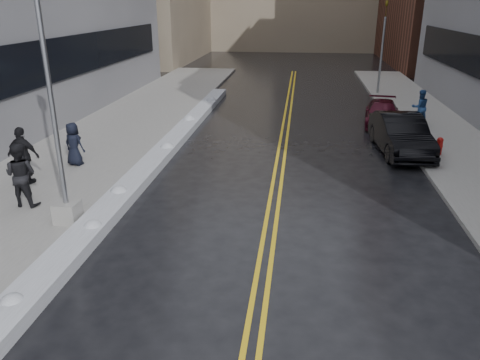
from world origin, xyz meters
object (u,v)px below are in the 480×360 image
(traffic_signal, at_px, (383,44))
(pedestrian_d, at_px, (24,156))
(fire_hydrant, at_px, (440,145))
(pedestrian_c, at_px, (74,144))
(pedestrian_east, at_px, (420,107))
(car_black, at_px, (401,134))
(pedestrian_b, at_px, (21,175))
(car_maroon, at_px, (382,113))
(lamppost, at_px, (57,142))

(traffic_signal, relative_size, pedestrian_d, 2.98)
(fire_hydrant, distance_m, pedestrian_c, 14.72)
(traffic_signal, bearing_deg, pedestrian_east, -85.00)
(traffic_signal, xyz_separation_m, pedestrian_d, (-14.64, -19.30, -2.25))
(pedestrian_east, bearing_deg, traffic_signal, -96.66)
(pedestrian_d, height_order, car_black, pedestrian_d)
(pedestrian_b, relative_size, car_maroon, 0.48)
(pedestrian_d, distance_m, pedestrian_east, 18.60)
(fire_hydrant, distance_m, car_maroon, 5.65)
(pedestrian_east, distance_m, car_maroon, 1.86)
(pedestrian_east, xyz_separation_m, car_maroon, (-1.78, 0.33, -0.43))
(lamppost, relative_size, pedestrian_b, 3.81)
(pedestrian_c, height_order, car_black, pedestrian_c)
(pedestrian_d, bearing_deg, pedestrian_b, 123.37)
(fire_hydrant, distance_m, traffic_signal, 14.30)
(fire_hydrant, bearing_deg, pedestrian_c, -167.41)
(pedestrian_d, bearing_deg, traffic_signal, -122.47)
(traffic_signal, bearing_deg, pedestrian_d, -127.18)
(traffic_signal, relative_size, car_black, 1.20)
(lamppost, height_order, pedestrian_d, lamppost)
(car_maroon, bearing_deg, traffic_signal, 90.73)
(pedestrian_c, relative_size, pedestrian_d, 0.83)
(pedestrian_d, bearing_deg, fire_hydrant, -156.00)
(car_black, xyz_separation_m, car_maroon, (0.00, 4.98, -0.21))
(lamppost, xyz_separation_m, traffic_signal, (11.80, 22.00, 0.87))
(pedestrian_b, distance_m, pedestrian_d, 2.00)
(pedestrian_c, xyz_separation_m, car_maroon, (12.86, 8.66, -0.38))
(traffic_signal, bearing_deg, fire_hydrant, -87.95)
(fire_hydrant, xyz_separation_m, car_maroon, (-1.50, 5.45, 0.06))
(lamppost, height_order, fire_hydrant, lamppost)
(pedestrian_east, relative_size, car_black, 0.36)
(lamppost, bearing_deg, traffic_signal, 61.79)
(lamppost, bearing_deg, car_black, 38.10)
(lamppost, xyz_separation_m, car_black, (10.80, 8.47, -1.71))
(pedestrian_b, relative_size, pedestrian_d, 1.00)
(traffic_signal, xyz_separation_m, car_maroon, (-1.00, -8.55, -2.79))
(traffic_signal, distance_m, car_black, 13.81)
(fire_hydrant, distance_m, pedestrian_d, 16.05)
(traffic_signal, distance_m, pedestrian_east, 9.22)
(pedestrian_c, bearing_deg, traffic_signal, -113.26)
(pedestrian_east, height_order, car_maroon, pedestrian_east)
(pedestrian_c, xyz_separation_m, pedestrian_east, (14.63, 8.33, 0.06))
(pedestrian_east, distance_m, car_black, 4.98)
(pedestrian_d, xyz_separation_m, car_black, (13.64, 5.76, -0.33))
(fire_hydrant, bearing_deg, pedestrian_east, 86.90)
(pedestrian_b, xyz_separation_m, car_maroon, (12.68, 12.51, -0.54))
(fire_hydrant, distance_m, car_black, 1.59)
(pedestrian_b, bearing_deg, fire_hydrant, -150.90)
(car_maroon, bearing_deg, lamppost, -121.36)
(fire_hydrant, relative_size, pedestrian_b, 0.36)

